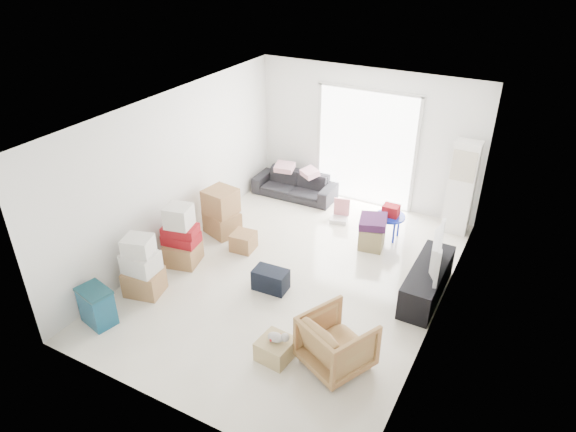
% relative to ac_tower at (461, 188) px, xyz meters
% --- Properties ---
extents(room_shell, '(4.98, 6.48, 3.18)m').
position_rel_ac_tower_xyz_m(room_shell, '(-1.95, -2.65, 0.48)').
color(room_shell, white).
rests_on(room_shell, ground).
extents(sliding_door, '(2.10, 0.04, 2.33)m').
position_rel_ac_tower_xyz_m(sliding_door, '(-1.95, 0.33, 0.37)').
color(sliding_door, white).
rests_on(sliding_door, room_shell).
extents(ac_tower, '(0.45, 0.30, 1.75)m').
position_rel_ac_tower_xyz_m(ac_tower, '(0.00, 0.00, 0.00)').
color(ac_tower, white).
rests_on(ac_tower, room_shell).
extents(tv_console, '(0.46, 1.53, 0.51)m').
position_rel_ac_tower_xyz_m(tv_console, '(0.05, -2.15, -0.62)').
color(tv_console, black).
rests_on(tv_console, room_shell).
extents(television, '(0.76, 1.10, 0.13)m').
position_rel_ac_tower_xyz_m(television, '(0.05, -2.15, -0.30)').
color(television, black).
rests_on(television, tv_console).
extents(sofa, '(1.72, 0.54, 0.67)m').
position_rel_ac_tower_xyz_m(sofa, '(-3.25, -0.15, -0.54)').
color(sofa, '#232327').
rests_on(sofa, room_shell).
extents(pillow_left, '(0.46, 0.39, 0.13)m').
position_rel_ac_tower_xyz_m(pillow_left, '(-3.50, -0.13, -0.14)').
color(pillow_left, '#DB9FAA').
rests_on(pillow_left, sofa).
extents(pillow_right, '(0.45, 0.43, 0.12)m').
position_rel_ac_tower_xyz_m(pillow_right, '(-2.93, -0.12, -0.14)').
color(pillow_right, '#DB9FAA').
rests_on(pillow_right, sofa).
extents(armchair, '(1.02, 0.99, 0.80)m').
position_rel_ac_tower_xyz_m(armchair, '(-0.58, -4.11, -0.47)').
color(armchair, '#9E7C46').
rests_on(armchair, room_shell).
extents(storage_bins, '(0.55, 0.44, 0.57)m').
position_rel_ac_tower_xyz_m(storage_bins, '(-3.85, -4.96, -0.59)').
color(storage_bins, navy).
rests_on(storage_bins, room_shell).
extents(box_stack_a, '(0.62, 0.56, 0.98)m').
position_rel_ac_tower_xyz_m(box_stack_a, '(-3.75, -4.13, -0.43)').
color(box_stack_a, olive).
rests_on(box_stack_a, room_shell).
extents(box_stack_b, '(0.63, 0.63, 1.06)m').
position_rel_ac_tower_xyz_m(box_stack_b, '(-3.75, -3.20, -0.42)').
color(box_stack_b, olive).
rests_on(box_stack_b, room_shell).
extents(box_stack_c, '(0.71, 0.65, 0.88)m').
position_rel_ac_tower_xyz_m(box_stack_c, '(-3.72, -2.10, -0.45)').
color(box_stack_c, olive).
rests_on(box_stack_c, room_shell).
extents(loose_box, '(0.42, 0.42, 0.32)m').
position_rel_ac_tower_xyz_m(loose_box, '(-3.08, -2.38, -0.72)').
color(loose_box, olive).
rests_on(loose_box, room_shell).
extents(duffel_bag, '(0.55, 0.35, 0.34)m').
position_rel_ac_tower_xyz_m(duffel_bag, '(-2.10, -3.14, -0.71)').
color(duffel_bag, black).
rests_on(duffel_bag, room_shell).
extents(ottoman, '(0.47, 0.47, 0.41)m').
position_rel_ac_tower_xyz_m(ottoman, '(-1.15, -1.27, -0.67)').
color(ottoman, '#978A58').
rests_on(ottoman, room_shell).
extents(blanket, '(0.54, 0.54, 0.14)m').
position_rel_ac_tower_xyz_m(blanket, '(-1.15, -1.27, -0.40)').
color(blanket, '#3E1B44').
rests_on(blanket, ottoman).
extents(kids_table, '(0.53, 0.53, 0.66)m').
position_rel_ac_tower_xyz_m(kids_table, '(-0.99, -0.82, -0.41)').
color(kids_table, '#1226B2').
rests_on(kids_table, room_shell).
extents(toy_walker, '(0.38, 0.35, 0.43)m').
position_rel_ac_tower_xyz_m(toy_walker, '(-2.01, -0.66, -0.76)').
color(toy_walker, silver).
rests_on(toy_walker, room_shell).
extents(wood_crate, '(0.46, 0.46, 0.28)m').
position_rel_ac_tower_xyz_m(wood_crate, '(-1.31, -4.38, -0.73)').
color(wood_crate, tan).
rests_on(wood_crate, room_shell).
extents(plush_bunny, '(0.29, 0.17, 0.15)m').
position_rel_ac_tower_xyz_m(plush_bunny, '(-1.28, -4.37, -0.53)').
color(plush_bunny, '#B2ADA8').
rests_on(plush_bunny, wood_crate).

